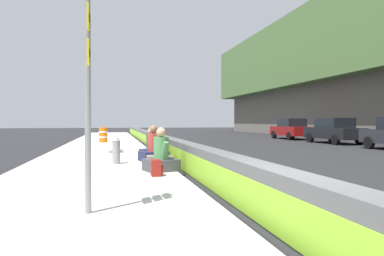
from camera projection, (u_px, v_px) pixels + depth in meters
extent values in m
plane|color=#232326|center=(283.00, 237.00, 4.51)|extent=(160.00, 160.00, 0.00)
cube|color=#B5B2A8|center=(64.00, 247.00, 3.93)|extent=(80.00, 4.40, 0.14)
cube|color=#545456|center=(284.00, 204.00, 4.50)|extent=(76.00, 0.44, 0.85)
cube|color=#8CC62D|center=(267.00, 208.00, 4.45)|extent=(74.48, 0.01, 0.54)
cylinder|color=gray|center=(88.00, 89.00, 5.10)|extent=(0.09, 0.09, 3.60)
cube|color=yellow|center=(89.00, 19.00, 5.08)|extent=(0.44, 0.02, 0.36)
cube|color=black|center=(90.00, 19.00, 5.08)|extent=(0.30, 0.01, 0.10)
cube|color=yellow|center=(89.00, 54.00, 5.09)|extent=(0.44, 0.02, 0.36)
cube|color=black|center=(90.00, 54.00, 5.09)|extent=(0.30, 0.01, 0.10)
cylinder|color=gray|center=(116.00, 152.00, 11.10)|extent=(0.24, 0.24, 0.72)
cone|color=gray|center=(116.00, 138.00, 11.09)|extent=(0.26, 0.26, 0.16)
cylinder|color=gray|center=(122.00, 151.00, 11.14)|extent=(0.10, 0.12, 0.10)
cylinder|color=gray|center=(111.00, 151.00, 11.06)|extent=(0.10, 0.12, 0.10)
cube|color=#424247|center=(161.00, 165.00, 9.53)|extent=(0.92, 1.01, 0.31)
cylinder|color=#4C8951|center=(161.00, 148.00, 9.52)|extent=(0.40, 0.40, 0.59)
sphere|color=tan|center=(161.00, 132.00, 9.52)|extent=(0.26, 0.26, 0.26)
cylinder|color=#4C8951|center=(158.00, 150.00, 9.72)|extent=(0.33, 0.22, 0.52)
cylinder|color=#4C8951|center=(165.00, 151.00, 9.33)|extent=(0.33, 0.22, 0.52)
cube|color=#706651|center=(160.00, 160.00, 10.78)|extent=(0.66, 0.77, 0.29)
cylinder|color=beige|center=(160.00, 147.00, 10.77)|extent=(0.37, 0.37, 0.54)
sphere|color=brown|center=(160.00, 134.00, 10.76)|extent=(0.24, 0.24, 0.24)
cylinder|color=beige|center=(159.00, 148.00, 10.97)|extent=(0.28, 0.13, 0.48)
cylinder|color=beige|center=(161.00, 149.00, 10.57)|extent=(0.28, 0.13, 0.48)
cube|color=#23284C|center=(154.00, 156.00, 11.92)|extent=(0.94, 1.03, 0.32)
cylinder|color=#AD3D33|center=(154.00, 142.00, 11.91)|extent=(0.41, 0.41, 0.61)
sphere|color=#8E6647|center=(154.00, 129.00, 11.91)|extent=(0.27, 0.27, 0.27)
cylinder|color=#AD3D33|center=(151.00, 144.00, 12.12)|extent=(0.34, 0.22, 0.54)
cylinder|color=#AD3D33|center=(156.00, 144.00, 11.72)|extent=(0.34, 0.22, 0.54)
cube|color=#23284C|center=(152.00, 153.00, 13.18)|extent=(0.81, 0.90, 0.30)
cylinder|color=#333842|center=(152.00, 141.00, 13.17)|extent=(0.38, 0.38, 0.57)
sphere|color=beige|center=(152.00, 130.00, 13.16)|extent=(0.25, 0.25, 0.25)
cylinder|color=#333842|center=(150.00, 143.00, 13.36)|extent=(0.31, 0.18, 0.50)
cylinder|color=#333842|center=(153.00, 143.00, 12.97)|extent=(0.31, 0.18, 0.50)
cube|color=maroon|center=(156.00, 168.00, 8.61)|extent=(0.32, 0.22, 0.40)
cube|color=maroon|center=(162.00, 170.00, 8.65)|extent=(0.22, 0.06, 0.20)
cylinder|color=orange|center=(103.00, 135.00, 22.56)|extent=(0.52, 0.52, 0.95)
cylinder|color=white|center=(103.00, 132.00, 22.56)|extent=(0.54, 0.54, 0.10)
cylinder|color=white|center=(103.00, 137.00, 22.56)|extent=(0.54, 0.54, 0.10)
cylinder|color=black|center=(369.00, 143.00, 18.93)|extent=(0.66, 0.23, 0.66)
cube|color=black|center=(334.00, 133.00, 23.68)|extent=(4.52, 1.84, 0.72)
cube|color=black|center=(335.00, 123.00, 23.57)|extent=(2.21, 1.64, 0.66)
cylinder|color=black|center=(310.00, 138.00, 24.90)|extent=(0.66, 0.23, 0.66)
cylinder|color=black|center=(332.00, 137.00, 25.29)|extent=(0.66, 0.23, 0.66)
cylinder|color=black|center=(335.00, 140.00, 22.09)|extent=(0.66, 0.23, 0.66)
cylinder|color=black|center=(359.00, 139.00, 22.48)|extent=(0.66, 0.23, 0.66)
cube|color=maroon|center=(291.00, 131.00, 29.41)|extent=(4.54, 1.90, 0.72)
cube|color=black|center=(292.00, 123.00, 29.30)|extent=(2.24, 1.67, 0.66)
cylinder|color=black|center=(274.00, 135.00, 30.66)|extent=(0.66, 0.24, 0.66)
cylinder|color=black|center=(292.00, 134.00, 30.99)|extent=(0.66, 0.24, 0.66)
cylinder|color=black|center=(289.00, 136.00, 27.83)|extent=(0.66, 0.24, 0.66)
cylinder|color=black|center=(310.00, 136.00, 28.17)|extent=(0.66, 0.24, 0.66)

